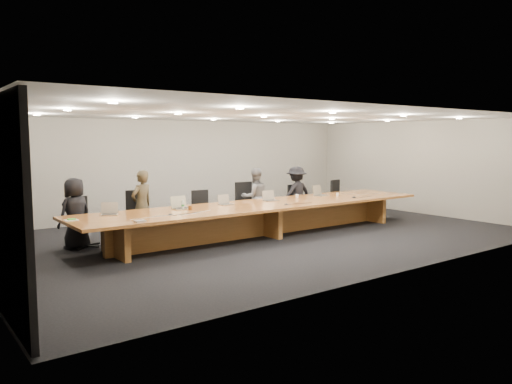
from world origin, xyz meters
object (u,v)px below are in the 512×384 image
Objects in this scene: person_c at (255,197)px; paper_cup_near at (297,196)px; mic_center at (286,204)px; laptop_b at (181,202)px; laptop_c at (226,200)px; water_bottle at (183,205)px; mic_right at (354,197)px; person_a at (75,213)px; chair_left at (138,215)px; person_d at (296,193)px; chair_mid_left at (204,211)px; laptop_a at (109,209)px; chair_far_left at (84,222)px; paper_cup_far at (337,195)px; av_box at (140,221)px; person_b at (142,205)px; mic_left at (170,214)px; conference_table at (264,213)px; laptop_d at (271,196)px; chair_mid_right at (248,204)px; chair_right at (298,202)px; laptop_e at (321,190)px; chair_far_right at (341,197)px; amber_mug at (190,208)px.

paper_cup_near is at bearing 150.55° from person_c.
laptop_b is at bearing 161.07° from mic_center.
laptop_c is 1.20m from water_bottle.
person_a is at bearing 166.16° from mic_right.
mic_right is (5.14, -1.79, 0.21)m from chair_left.
person_d is 2.40m from mic_center.
laptop_a is (-2.63, -0.79, 0.36)m from chair_mid_left.
chair_far_left is 1.30m from chair_left.
mic_center is at bearing -167.01° from paper_cup_far.
av_box is (-5.90, -0.78, -0.03)m from paper_cup_far.
person_b reaches higher than laptop_c.
person_a is at bearing 134.83° from mic_left.
conference_table is 0.66m from laptop_d.
chair_mid_right reaches higher than laptop_c.
chair_mid_left is at bearing 161.51° from person_b.
laptop_c is (1.70, -0.83, 0.09)m from person_b.
person_b is at bearing 122.42° from laptop_b.
av_box is 3.72m from mic_center.
chair_left reaches higher than laptop_a.
conference_table is at bearing 8.69° from av_box.
chair_mid_right is 2.39m from paper_cup_far.
paper_cup_far is at bearing 1.48° from conference_table.
chair_mid_left reaches higher than chair_right.
paper_cup_near is (-0.83, 0.02, -0.10)m from laptop_e.
person_c is at bearing 62.85° from conference_table.
chair_far_right reaches higher than paper_cup_near.
water_bottle is at bearing 135.92° from person_a.
chair_mid_left is 1.51m from amber_mug.
chair_far_right reaches higher than mic_center.
amber_mug is at bearing -125.57° from chair_mid_left.
mic_right is (6.13, -0.88, -0.11)m from laptop_a.
chair_mid_left is at bearing 160.31° from paper_cup_near.
laptop_a is at bearing 179.61° from paper_cup_near.
chair_right is 6.16m from person_a.
chair_right is 4.23m from amber_mug.
laptop_a is (0.28, -0.74, 0.34)m from chair_far_left.
chair_far_right is at bearing 12.17° from chair_left.
paper_cup_far is at bearing -0.62° from chair_left.
person_d is 4.11× the size of laptop_b.
mic_right is (0.38, -0.82, -0.13)m from laptop_e.
laptop_c is 1.60× the size of water_bottle.
av_box is at bearing -151.38° from amber_mug.
laptop_b is 1.09× the size of laptop_d.
person_a reaches higher than av_box.
laptop_e is (1.81, -0.81, 0.31)m from chair_mid_right.
person_b reaches higher than laptop_b.
person_d is (5.90, 0.04, 0.21)m from chair_far_left.
person_b is at bearing 167.11° from chair_far_right.
chair_left is at bearing 9.52° from person_c.
mic_left is (-1.64, -1.49, 0.25)m from chair_mid_left.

